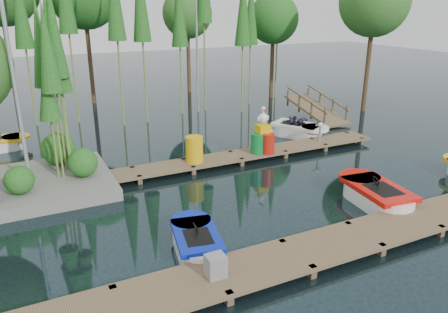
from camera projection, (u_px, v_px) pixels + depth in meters
name	position (u px, v px, depth m)	size (l,w,h in m)	color
ground_plane	(217.00, 195.00, 14.44)	(90.00, 90.00, 0.00)	#1B2D32
near_dock	(297.00, 255.00, 10.56)	(18.00, 1.50, 0.50)	brown
far_dock	(213.00, 160.00, 16.90)	(15.00, 1.20, 0.50)	brown
tree_screen	(81.00, 0.00, 20.51)	(34.42, 18.53, 10.31)	#46301E
lamp_island	(11.00, 65.00, 12.84)	(0.30, 0.30, 7.25)	gray
lamp_rear	(197.00, 36.00, 23.99)	(0.30, 0.30, 7.25)	gray
ramp	(316.00, 109.00, 23.49)	(1.50, 3.94, 1.49)	brown
boat_blue	(196.00, 242.00, 11.15)	(1.54, 2.58, 0.81)	white
boat_red	(376.00, 195.00, 13.68)	(1.66, 3.08, 0.99)	white
boat_white_far	(298.00, 130.00, 20.66)	(2.49, 3.08, 1.34)	white
utility_cabinet	(216.00, 266.00, 9.55)	(0.43, 0.36, 0.52)	gray
yellow_barrel	(194.00, 149.00, 16.39)	(0.66, 0.66, 0.99)	#EBB20C
drum_cluster	(264.00, 139.00, 17.47)	(1.08, 0.99, 1.86)	#0C742E
seagull_post	(320.00, 128.00, 18.81)	(0.53, 0.29, 0.85)	gray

